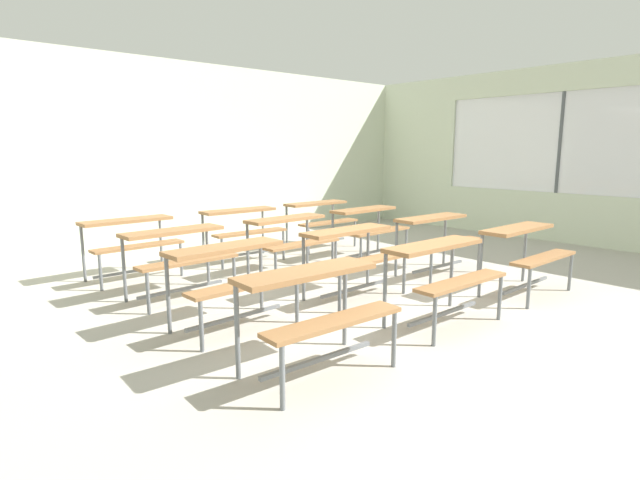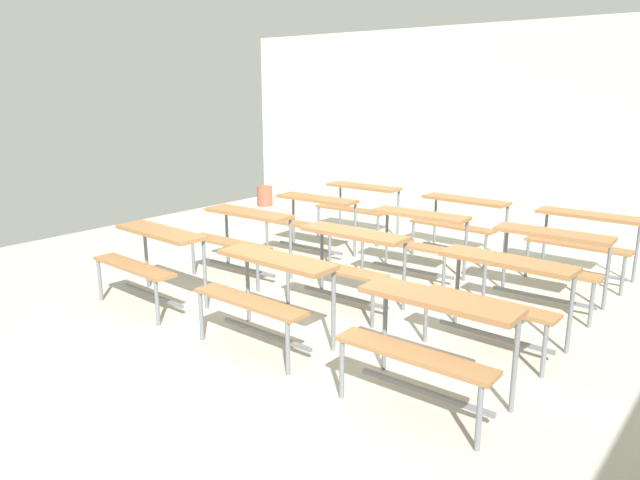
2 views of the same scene
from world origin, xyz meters
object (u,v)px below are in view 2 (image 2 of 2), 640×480
object	(u,v)px
desk_bench_r0c0	(151,250)
desk_bench_r1c2	(500,282)
desk_bench_r2c0	(312,212)
desk_bench_r1c1	(347,251)
trash_bin	(265,196)
desk_bench_r2c2	(548,251)
desk_bench_r0c2	(430,326)
desk_bench_r3c2	(584,231)
desk_bench_r3c1	(461,213)
desk_bench_r0c1	(267,280)
desk_bench_r2c1	(415,230)
desk_bench_r3c0	(359,199)
desk_bench_r1c0	(242,228)

from	to	relation	value
desk_bench_r0c0	desk_bench_r1c2	distance (m)	3.28
desk_bench_r2c0	desk_bench_r1c2	bearing A→B (deg)	-24.29
desk_bench_r1c1	trash_bin	xyz separation A→B (m)	(-4.20, 3.24, -0.38)
desk_bench_r0c0	desk_bench_r2c2	bearing A→B (deg)	40.09
trash_bin	desk_bench_r0c2	bearing A→B (deg)	-37.53
desk_bench_r1c2	desk_bench_r3c2	distance (m)	2.31
desk_bench_r0c0	trash_bin	distance (m)	5.15
desk_bench_r0c2	desk_bench_r2c2	size ratio (longest dim) A/B	0.99
desk_bench_r0c0	desk_bench_r1c1	distance (m)	1.91
desk_bench_r3c1	trash_bin	distance (m)	4.39
desk_bench_r3c1	desk_bench_r3c2	distance (m)	1.48
desk_bench_r0c1	desk_bench_r3c2	bearing A→B (deg)	66.98
desk_bench_r2c2	desk_bench_r2c1	bearing A→B (deg)	179.06
desk_bench_r0c1	desk_bench_r3c0	world-z (taller)	same
desk_bench_r1c0	desk_bench_r1c1	bearing A→B (deg)	-3.60
desk_bench_r2c1	desk_bench_r0c0	bearing A→B (deg)	-127.04
desk_bench_r1c0	desk_bench_r2c0	distance (m)	1.18
desk_bench_r2c1	desk_bench_r3c0	world-z (taller)	same
desk_bench_r3c1	desk_bench_r3c2	world-z (taller)	same
desk_bench_r1c0	desk_bench_r3c1	bearing A→B (deg)	53.56
desk_bench_r3c1	desk_bench_r3c2	size ratio (longest dim) A/B	1.02
desk_bench_r0c1	desk_bench_r1c0	xyz separation A→B (m)	(-1.51, 1.18, 0.00)
desk_bench_r2c1	desk_bench_r1c0	bearing A→B (deg)	-146.32
desk_bench_r2c1	trash_bin	bearing A→B (deg)	151.91
desk_bench_r1c0	trash_bin	distance (m)	4.21
desk_bench_r0c1	desk_bench_r2c0	size ratio (longest dim) A/B	0.99
desk_bench_r2c0	desk_bench_r3c0	size ratio (longest dim) A/B	1.00
desk_bench_r0c1	desk_bench_r2c2	world-z (taller)	same
desk_bench_r0c0	desk_bench_r3c1	bearing A→B (deg)	67.67
desk_bench_r2c0	desk_bench_r2c1	world-z (taller)	same
desk_bench_r1c1	desk_bench_r3c2	distance (m)	2.80
desk_bench_r3c1	desk_bench_r3c2	xyz separation A→B (m)	(1.48, -0.01, 0.00)
desk_bench_r1c2	desk_bench_r2c0	xyz separation A→B (m)	(-2.98, 1.21, 0.00)
desk_bench_r1c2	desk_bench_r2c2	world-z (taller)	same
desk_bench_r0c1	trash_bin	xyz separation A→B (m)	(-4.22, 4.37, -0.38)
desk_bench_r1c2	desk_bench_r3c1	distance (m)	2.74
desk_bench_r1c0	desk_bench_r1c1	world-z (taller)	same
desk_bench_r3c2	desk_bench_r2c0	bearing A→B (deg)	-159.30
desk_bench_r1c2	desk_bench_r3c0	bearing A→B (deg)	143.68
desk_bench_r0c0	desk_bench_r2c2	size ratio (longest dim) A/B	1.01
desk_bench_r1c0	desk_bench_r3c0	distance (m)	2.34
desk_bench_r0c1	desk_bench_r3c1	world-z (taller)	same
desk_bench_r0c0	desk_bench_r2c2	distance (m)	3.86
desk_bench_r1c0	trash_bin	size ratio (longest dim) A/B	3.13
desk_bench_r1c1	desk_bench_r3c0	size ratio (longest dim) A/B	0.99
desk_bench_r0c0	desk_bench_r0c1	size ratio (longest dim) A/B	1.01
desk_bench_r2c2	desk_bench_r3c2	bearing A→B (deg)	86.71
desk_bench_r0c1	trash_bin	bearing A→B (deg)	135.05
desk_bench_r1c1	desk_bench_r2c2	distance (m)	1.95
desk_bench_r1c1	desk_bench_r0c2	bearing A→B (deg)	-37.94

